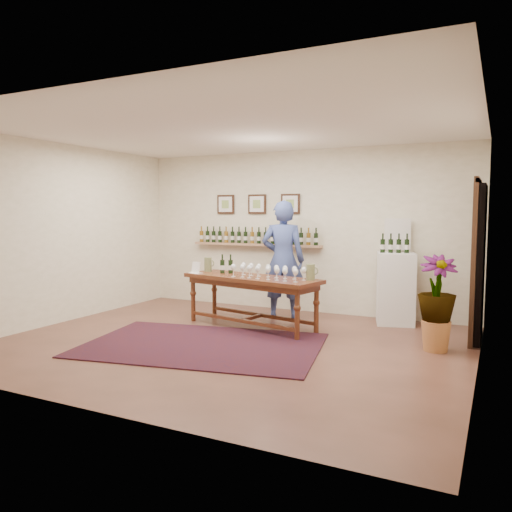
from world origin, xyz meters
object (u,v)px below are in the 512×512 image
at_px(tasting_table, 251,284).
at_px(potted_plant, 437,303).
at_px(display_pedestal, 396,288).
at_px(person, 283,260).

distance_m(tasting_table, potted_plant, 2.67).
bearing_deg(display_pedestal, person, -166.12).
xyz_separation_m(potted_plant, person, (-2.47, 0.92, 0.35)).
relative_size(display_pedestal, potted_plant, 1.07).
relative_size(display_pedestal, person, 0.58).
bearing_deg(person, tasting_table, 61.26).
xyz_separation_m(display_pedestal, person, (-1.72, -0.42, 0.41)).
bearing_deg(person, potted_plant, 144.80).
bearing_deg(tasting_table, display_pedestal, 43.97).
distance_m(display_pedestal, person, 1.82).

